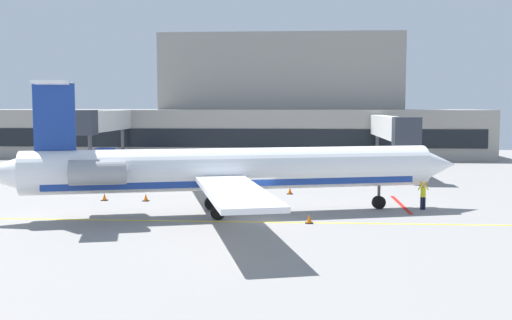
# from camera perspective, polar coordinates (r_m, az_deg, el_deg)

# --- Properties ---
(ground) EXTENTS (120.00, 120.00, 0.11)m
(ground) POSITION_cam_1_polar(r_m,az_deg,el_deg) (37.21, -0.14, -5.76)
(ground) COLOR gray
(terminal_building) EXTENTS (70.49, 13.99, 17.10)m
(terminal_building) POSITION_cam_1_polar(r_m,az_deg,el_deg) (84.15, -0.93, 4.73)
(terminal_building) COLOR gray
(terminal_building) RESTS_ON ground
(jet_bridge_west) EXTENTS (2.40, 16.29, 6.59)m
(jet_bridge_west) POSITION_cam_1_polar(r_m,az_deg,el_deg) (71.23, -14.43, 3.59)
(jet_bridge_west) COLOR silver
(jet_bridge_west) RESTS_ON ground
(jet_bridge_east) EXTENTS (2.40, 22.19, 6.01)m
(jet_bridge_east) POSITION_cam_1_polar(r_m,az_deg,el_deg) (65.41, 12.81, 3.01)
(jet_bridge_east) COLOR silver
(jet_bridge_east) RESTS_ON ground
(regional_jet) EXTENTS (31.36, 26.34, 8.51)m
(regional_jet) POSITION_cam_1_polar(r_m,az_deg,el_deg) (38.38, -2.88, -0.94)
(regional_jet) COLOR white
(regional_jet) RESTS_ON ground
(baggage_tug) EXTENTS (3.60, 2.95, 2.03)m
(baggage_tug) POSITION_cam_1_polar(r_m,az_deg,el_deg) (63.03, -13.64, -0.48)
(baggage_tug) COLOR #19389E
(baggage_tug) RESTS_ON ground
(pushback_tractor) EXTENTS (4.18, 4.12, 2.33)m
(pushback_tractor) POSITION_cam_1_polar(r_m,az_deg,el_deg) (69.06, -14.53, 0.10)
(pushback_tractor) COLOR #19389E
(pushback_tractor) RESTS_ON ground
(marshaller) EXTENTS (0.81, 0.35, 1.96)m
(marshaller) POSITION_cam_1_polar(r_m,az_deg,el_deg) (41.84, 15.77, -3.27)
(marshaller) COLOR #191E33
(marshaller) RESTS_ON ground
(safety_cone_alpha) EXTENTS (0.47, 0.47, 0.55)m
(safety_cone_alpha) POSITION_cam_1_polar(r_m,az_deg,el_deg) (47.51, 3.28, -3.00)
(safety_cone_alpha) COLOR orange
(safety_cone_alpha) RESTS_ON ground
(safety_cone_bravo) EXTENTS (0.47, 0.47, 0.55)m
(safety_cone_bravo) POSITION_cam_1_polar(r_m,az_deg,el_deg) (44.76, -10.55, -3.59)
(safety_cone_bravo) COLOR orange
(safety_cone_bravo) RESTS_ON ground
(safety_cone_charlie) EXTENTS (0.47, 0.47, 0.55)m
(safety_cone_charlie) POSITION_cam_1_polar(r_m,az_deg,el_deg) (45.66, -14.36, -3.49)
(safety_cone_charlie) COLOR orange
(safety_cone_charlie) RESTS_ON ground
(safety_cone_delta) EXTENTS (0.47, 0.47, 0.55)m
(safety_cone_delta) POSITION_cam_1_polar(r_m,az_deg,el_deg) (35.92, 5.14, -5.70)
(safety_cone_delta) COLOR orange
(safety_cone_delta) RESTS_ON ground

